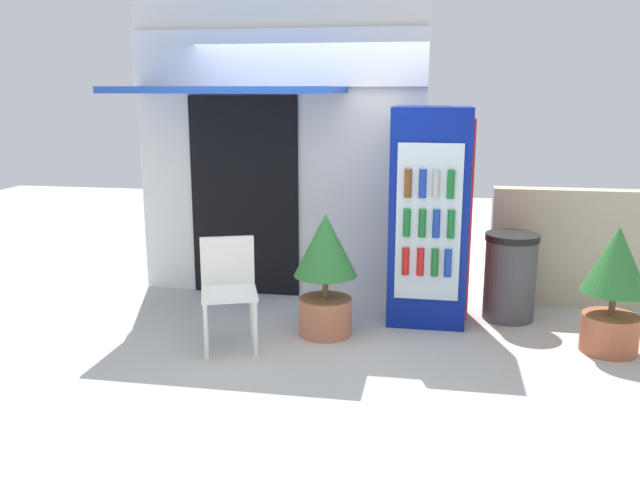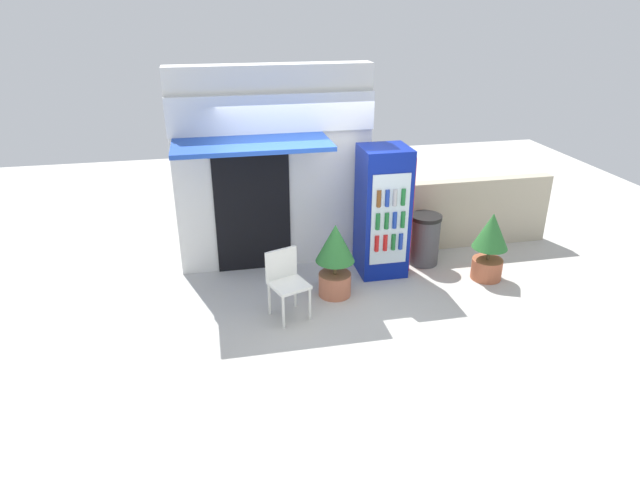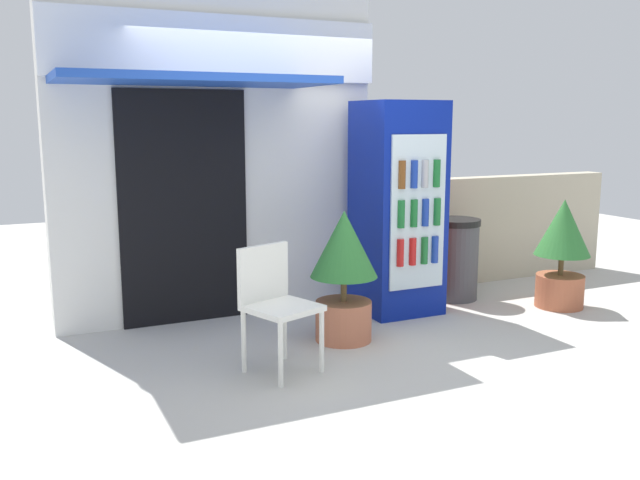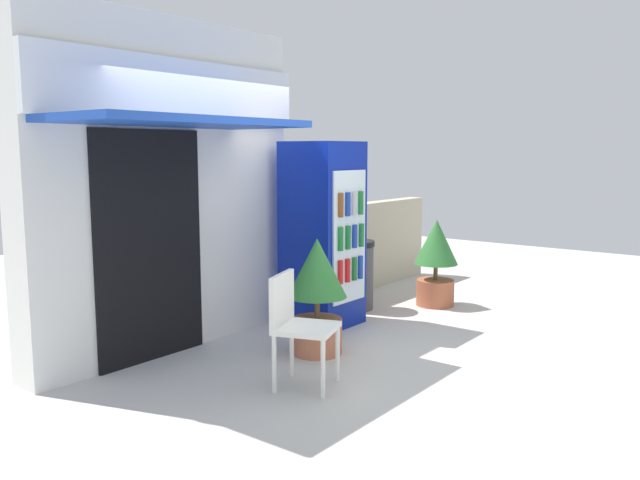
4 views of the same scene
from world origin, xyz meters
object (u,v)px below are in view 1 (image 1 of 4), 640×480
Objects in this scene: drink_cooler at (430,216)px; potted_plant_near_shop at (325,267)px; potted_plant_curbside at (614,283)px; trash_bin at (510,276)px; plastic_chair at (228,283)px.

potted_plant_near_shop is at bearing -145.96° from drink_cooler.
drink_cooler is 1.62m from potted_plant_curbside.
drink_cooler reaches higher than potted_plant_curbside.
potted_plant_near_shop reaches higher than potted_plant_curbside.
potted_plant_curbside is 1.29× the size of trash_bin.
potted_plant_near_shop is at bearing 26.70° from plastic_chair.
potted_plant_curbside is (1.47, -0.56, -0.39)m from drink_cooler.
drink_cooler is 1.82× the size of potted_plant_near_shop.
plastic_chair is 0.86× the size of potted_plant_curbside.
potted_plant_near_shop is at bearing -156.22° from trash_bin.
trash_bin is (-0.73, 0.68, -0.18)m from potted_plant_curbside.
trash_bin is (2.34, 1.07, -0.12)m from plastic_chair.
drink_cooler is at bearing 159.23° from potted_plant_curbside.
plastic_chair is 0.83m from potted_plant_near_shop.
potted_plant_near_shop is at bearing -179.51° from potted_plant_curbside.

